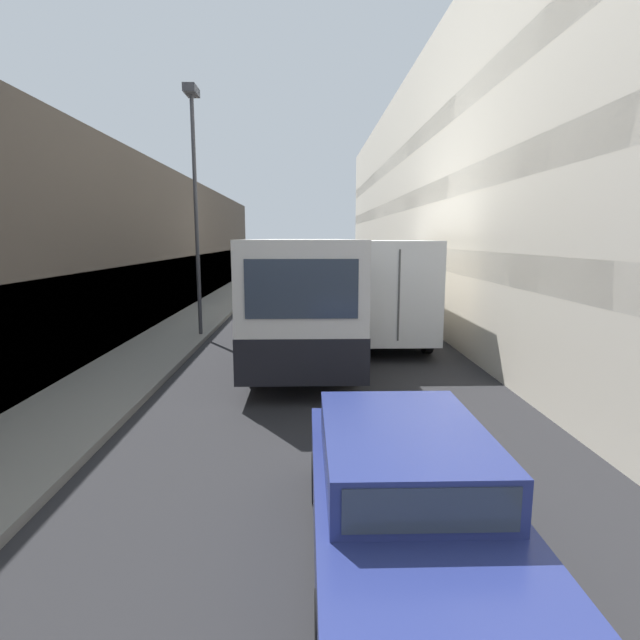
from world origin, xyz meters
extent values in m
plane|color=#232326|center=(0.00, 15.00, 0.00)|extent=(150.00, 150.00, 0.00)
cube|color=gray|center=(-4.52, 15.00, 0.07)|extent=(2.18, 60.00, 0.14)
cube|color=#51473D|center=(-6.81, 15.00, 2.95)|extent=(2.40, 60.00, 5.90)
cube|color=black|center=(-6.15, 15.00, 1.18)|extent=(1.08, 60.00, 2.36)
cube|color=beige|center=(5.23, 15.00, 5.01)|extent=(2.40, 60.00, 10.01)
cube|color=#333D47|center=(4.57, 15.00, 2.50)|extent=(1.08, 60.00, 0.70)
cube|color=#333D47|center=(4.57, 15.00, 4.70)|extent=(1.08, 60.00, 0.70)
cube|color=#333D47|center=(4.57, 15.00, 6.91)|extent=(1.08, 60.00, 0.70)
cube|color=navy|center=(0.66, 5.11, 0.57)|extent=(1.73, 4.02, 0.66)
cube|color=navy|center=(0.66, 5.22, 1.14)|extent=(1.53, 2.21, 0.48)
cube|color=#2D3847|center=(0.66, 4.11, 1.15)|extent=(1.35, 0.03, 0.36)
cylinder|color=black|center=(-0.14, 6.32, 0.30)|extent=(0.16, 0.60, 0.60)
cylinder|color=black|center=(1.46, 6.32, 0.30)|extent=(0.16, 0.60, 0.60)
cylinder|color=black|center=(-0.14, 3.91, 0.30)|extent=(0.16, 0.60, 0.60)
cylinder|color=black|center=(1.46, 3.91, 0.30)|extent=(0.16, 0.60, 0.60)
cube|color=silver|center=(-0.36, 14.58, 1.78)|extent=(2.52, 9.76, 2.71)
cube|color=black|center=(-0.36, 14.58, 0.88)|extent=(2.54, 9.78, 0.90)
cube|color=#2D3847|center=(-0.36, 14.58, 2.19)|extent=(2.56, 8.98, 0.87)
cube|color=#2D3847|center=(-0.36, 9.69, 2.26)|extent=(2.07, 0.04, 1.08)
cylinder|color=black|center=(-1.47, 17.60, 0.50)|extent=(0.24, 1.00, 1.00)
cylinder|color=black|center=(0.75, 17.60, 0.50)|extent=(0.24, 1.00, 1.00)
cylinder|color=black|center=(-1.47, 11.55, 0.50)|extent=(0.24, 1.00, 1.00)
cylinder|color=black|center=(0.75, 11.55, 0.50)|extent=(0.24, 1.00, 1.00)
cube|color=silver|center=(2.02, 19.49, 1.34)|extent=(2.22, 2.13, 1.86)
cube|color=silver|center=(2.02, 15.69, 1.75)|extent=(2.31, 5.47, 2.69)
cube|color=#4C4C4C|center=(2.02, 12.95, 1.75)|extent=(0.05, 0.02, 2.29)
cylinder|color=black|center=(0.99, 19.49, 0.48)|extent=(0.22, 0.96, 0.96)
cylinder|color=black|center=(3.06, 19.49, 0.48)|extent=(0.22, 0.96, 0.96)
cylinder|color=black|center=(0.99, 14.19, 0.48)|extent=(0.22, 0.96, 0.96)
cylinder|color=black|center=(3.06, 14.19, 0.48)|extent=(0.22, 0.96, 0.96)
cube|color=silver|center=(-2.35, 25.11, 1.13)|extent=(1.91, 4.38, 1.76)
cube|color=#2D3847|center=(-2.35, 26.97, 1.44)|extent=(1.53, 0.04, 0.61)
cylinder|color=black|center=(-3.21, 26.38, 0.32)|extent=(0.16, 0.64, 0.64)
cylinder|color=black|center=(-1.49, 26.38, 0.32)|extent=(0.16, 0.64, 0.64)
cylinder|color=black|center=(-3.21, 23.85, 0.32)|extent=(0.16, 0.64, 0.64)
cylinder|color=black|center=(-1.49, 23.85, 0.32)|extent=(0.16, 0.64, 0.64)
cylinder|color=#38383D|center=(-3.68, 16.50, 3.77)|extent=(0.12, 0.12, 7.25)
cube|color=#38383D|center=(-3.68, 16.50, 7.51)|extent=(0.36, 0.80, 0.24)
camera|label=1|loc=(-0.27, 0.68, 3.16)|focal=28.00mm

